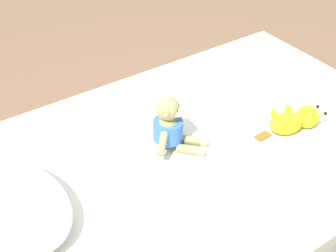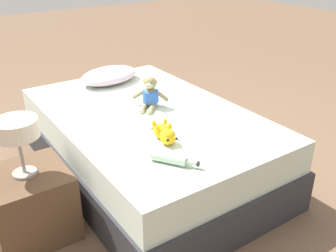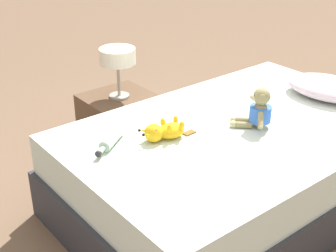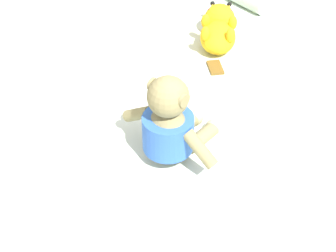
{
  "view_description": "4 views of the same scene",
  "coord_description": "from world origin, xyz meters",
  "px_view_note": "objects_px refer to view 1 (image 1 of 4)",
  "views": [
    {
      "loc": [
        -1.15,
        0.91,
        1.77
      ],
      "look_at": [
        0.08,
        0.08,
        0.62
      ],
      "focal_mm": 49.74,
      "sensor_mm": 36.0,
      "label": 1
    },
    {
      "loc": [
        -1.32,
        -2.21,
        1.65
      ],
      "look_at": [
        -0.07,
        -0.37,
        0.57
      ],
      "focal_mm": 41.02,
      "sensor_mm": 36.0,
      "label": 2
    },
    {
      "loc": [
        1.66,
        -1.85,
        1.74
      ],
      "look_at": [
        -0.16,
        -0.39,
        0.58
      ],
      "focal_mm": 51.61,
      "sensor_mm": 36.0,
      "label": 3
    },
    {
      "loc": [
        0.18,
        0.99,
        1.41
      ],
      "look_at": [
        0.08,
        0.08,
        0.62
      ],
      "focal_mm": 55.54,
      "sensor_mm": 36.0,
      "label": 4
    }
  ],
  "objects_px": {
    "plush_monkey": "(171,127)",
    "plush_yellow_creature": "(295,120)",
    "pillow": "(9,204)",
    "bed": "(192,193)"
  },
  "relations": [
    {
      "from": "bed",
      "to": "pillow",
      "type": "distance_m",
      "value": 0.82
    },
    {
      "from": "plush_monkey",
      "to": "bed",
      "type": "bearing_deg",
      "value": -134.65
    },
    {
      "from": "pillow",
      "to": "plush_monkey",
      "type": "bearing_deg",
      "value": -89.61
    },
    {
      "from": "plush_monkey",
      "to": "plush_yellow_creature",
      "type": "bearing_deg",
      "value": -112.6
    },
    {
      "from": "bed",
      "to": "plush_monkey",
      "type": "bearing_deg",
      "value": 45.35
    },
    {
      "from": "bed",
      "to": "plush_monkey",
      "type": "height_order",
      "value": "plush_monkey"
    },
    {
      "from": "pillow",
      "to": "plush_monkey",
      "type": "xyz_separation_m",
      "value": [
        0.0,
        -0.68,
        0.03
      ]
    },
    {
      "from": "plush_monkey",
      "to": "plush_yellow_creature",
      "type": "xyz_separation_m",
      "value": [
        -0.21,
        -0.51,
        -0.05
      ]
    },
    {
      "from": "pillow",
      "to": "plush_yellow_creature",
      "type": "relative_size",
      "value": 1.86
    },
    {
      "from": "bed",
      "to": "plush_yellow_creature",
      "type": "xyz_separation_m",
      "value": [
        -0.14,
        -0.43,
        0.31
      ]
    }
  ]
}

